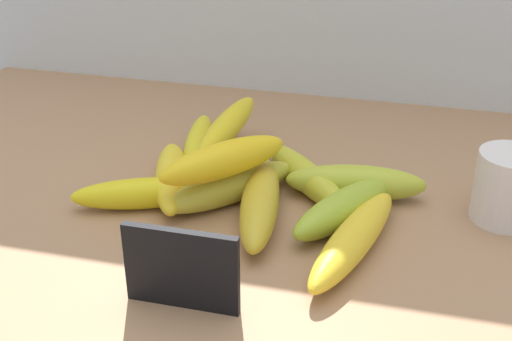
# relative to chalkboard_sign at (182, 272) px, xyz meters

# --- Properties ---
(counter_top) EXTENTS (1.10, 0.76, 0.03)m
(counter_top) POSITION_rel_chalkboard_sign_xyz_m (0.01, 0.18, -0.05)
(counter_top) COLOR #A47955
(counter_top) RESTS_ON ground
(chalkboard_sign) EXTENTS (0.11, 0.02, 0.08)m
(chalkboard_sign) POSITION_rel_chalkboard_sign_xyz_m (0.00, 0.00, 0.00)
(chalkboard_sign) COLOR black
(chalkboard_sign) RESTS_ON counter_top
(coffee_mug) EXTENTS (0.09, 0.07, 0.08)m
(coffee_mug) POSITION_rel_chalkboard_sign_xyz_m (0.31, 0.24, 0.00)
(coffee_mug) COLOR silver
(coffee_mug) RESTS_ON counter_top
(banana_0) EXTENTS (0.17, 0.10, 0.04)m
(banana_0) POSITION_rel_chalkboard_sign_xyz_m (-0.10, 0.16, -0.02)
(banana_0) COLOR yellow
(banana_0) RESTS_ON counter_top
(banana_1) EXTENTS (0.17, 0.07, 0.04)m
(banana_1) POSITION_rel_chalkboard_sign_xyz_m (0.13, 0.24, -0.02)
(banana_1) COLOR gold
(banana_1) RESTS_ON counter_top
(banana_2) EXTENTS (0.15, 0.17, 0.04)m
(banana_2) POSITION_rel_chalkboard_sign_xyz_m (0.07, 0.25, -0.02)
(banana_2) COLOR gold
(banana_2) RESTS_ON counter_top
(banana_3) EXTENTS (0.07, 0.18, 0.03)m
(banana_3) POSITION_rel_chalkboard_sign_xyz_m (-0.09, 0.30, -0.02)
(banana_3) COLOR yellow
(banana_3) RESTS_ON counter_top
(banana_4) EXTENTS (0.09, 0.17, 0.04)m
(banana_4) POSITION_rel_chalkboard_sign_xyz_m (-0.09, 0.20, -0.02)
(banana_4) COLOR yellow
(banana_4) RESTS_ON counter_top
(banana_5) EXTENTS (0.05, 0.18, 0.03)m
(banana_5) POSITION_rel_chalkboard_sign_xyz_m (-0.05, 0.29, -0.02)
(banana_5) COLOR #B4831F
(banana_5) RESTS_ON counter_top
(banana_6) EXTENTS (0.07, 0.20, 0.04)m
(banana_6) POSITION_rel_chalkboard_sign_xyz_m (0.03, 0.17, -0.02)
(banana_6) COLOR gold
(banana_6) RESTS_ON counter_top
(banana_7) EXTENTS (0.09, 0.21, 0.04)m
(banana_7) POSITION_rel_chalkboard_sign_xyz_m (0.14, 0.12, -0.02)
(banana_7) COLOR yellow
(banana_7) RESTS_ON counter_top
(banana_8) EXTENTS (0.12, 0.16, 0.04)m
(banana_8) POSITION_rel_chalkboard_sign_xyz_m (0.13, 0.17, -0.02)
(banana_8) COLOR #9EB72F
(banana_8) RESTS_ON counter_top
(banana_9) EXTENTS (0.15, 0.16, 0.04)m
(banana_9) POSITION_rel_chalkboard_sign_xyz_m (-0.01, 0.20, -0.02)
(banana_9) COLOR gold
(banana_9) RESTS_ON counter_top
(banana_10) EXTENTS (0.05, 0.20, 0.03)m
(banana_10) POSITION_rel_chalkboard_sign_xyz_m (-0.04, 0.29, 0.01)
(banana_10) COLOR yellow
(banana_10) RESTS_ON banana_5
(banana_11) EXTENTS (0.14, 0.15, 0.04)m
(banana_11) POSITION_rel_chalkboard_sign_xyz_m (-0.01, 0.18, 0.02)
(banana_11) COLOR yellow
(banana_11) RESTS_ON banana_9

